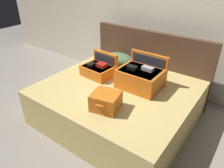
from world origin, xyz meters
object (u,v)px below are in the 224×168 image
object	(u,v)px
hard_case_medium	(99,69)
bed	(117,103)
hard_case_large	(141,77)
pillow_near_headboard	(119,59)
hard_case_small	(106,101)

from	to	relation	value
hard_case_medium	bed	bearing A→B (deg)	-12.50
bed	hard_case_large	world-z (taller)	hard_case_large
pillow_near_headboard	hard_case_large	bearing A→B (deg)	-32.77
bed	pillow_near_headboard	size ratio (longest dim) A/B	3.78
bed	pillow_near_headboard	distance (m)	0.78
bed	hard_case_large	bearing A→B (deg)	37.41
hard_case_medium	pillow_near_headboard	distance (m)	0.46
hard_case_medium	hard_case_small	distance (m)	0.84
bed	hard_case_small	xyz separation A→B (m)	(0.17, -0.48, 0.36)
hard_case_large	pillow_near_headboard	world-z (taller)	hard_case_large
hard_case_medium	hard_case_large	bearing A→B (deg)	8.90
bed	hard_case_small	world-z (taller)	hard_case_small
hard_case_large	bed	bearing A→B (deg)	-142.32
bed	pillow_near_headboard	bearing A→B (deg)	123.36
hard_case_small	pillow_near_headboard	size ratio (longest dim) A/B	0.69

